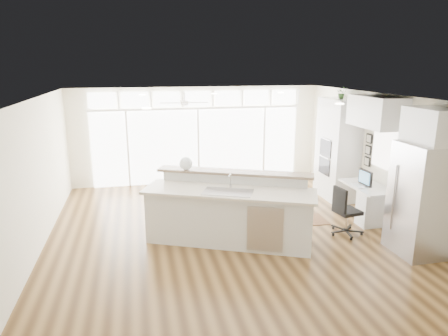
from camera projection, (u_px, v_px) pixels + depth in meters
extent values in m
cube|color=#492F16|center=(230.00, 237.00, 7.86)|extent=(7.00, 8.00, 0.02)
cube|color=white|center=(231.00, 98.00, 7.18)|extent=(7.00, 8.00, 0.02)
cube|color=white|center=(198.00, 135.00, 11.30)|extent=(7.00, 0.04, 2.70)
cube|color=white|center=(329.00, 279.00, 3.74)|extent=(7.00, 0.04, 2.70)
cube|color=white|center=(31.00, 182.00, 6.79)|extent=(0.04, 8.00, 2.70)
cube|color=white|center=(395.00, 161.00, 8.25)|extent=(0.04, 8.00, 2.70)
cube|color=white|center=(198.00, 146.00, 11.32)|extent=(5.80, 0.06, 2.08)
cube|color=white|center=(197.00, 99.00, 10.98)|extent=(5.90, 0.06, 0.40)
cube|color=white|center=(385.00, 149.00, 8.48)|extent=(0.04, 0.85, 0.85)
cube|color=white|center=(184.00, 99.00, 9.77)|extent=(1.16, 1.16, 0.32)
cube|color=white|center=(228.00, 99.00, 7.37)|extent=(3.40, 3.00, 0.02)
cube|color=silver|center=(338.00, 149.00, 9.91)|extent=(0.64, 1.20, 2.50)
cube|color=silver|center=(366.00, 202.00, 8.70)|extent=(0.72, 1.30, 0.76)
cube|color=silver|center=(377.00, 112.00, 8.22)|extent=(0.64, 1.30, 0.64)
cube|color=#B1B0B5|center=(421.00, 200.00, 6.98)|extent=(0.76, 0.90, 2.00)
cube|color=silver|center=(433.00, 126.00, 6.67)|extent=(0.64, 0.90, 0.60)
cube|color=black|center=(368.00, 150.00, 9.10)|extent=(0.06, 0.22, 0.80)
cube|color=silver|center=(229.00, 210.00, 7.49)|extent=(3.41, 2.41, 1.27)
cube|color=#3D2213|center=(305.00, 220.00, 8.69)|extent=(0.92, 0.68, 0.01)
cube|color=black|center=(348.00, 211.00, 7.88)|extent=(0.57, 0.54, 0.98)
sphere|color=white|center=(186.00, 163.00, 7.87)|extent=(0.35, 0.35, 0.26)
cube|color=black|center=(365.00, 178.00, 8.54)|extent=(0.10, 0.45, 0.37)
cube|color=silver|center=(357.00, 186.00, 8.55)|extent=(0.18, 0.36, 0.02)
imported|color=#305424|center=(342.00, 94.00, 9.57)|extent=(0.26, 0.28, 0.21)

